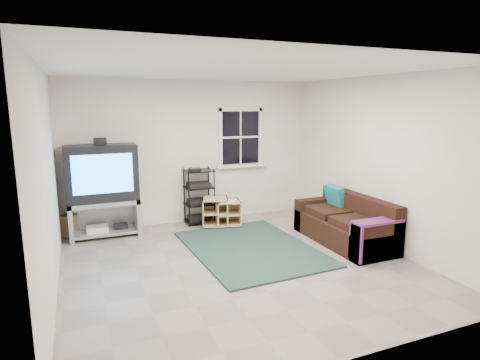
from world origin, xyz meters
name	(u,v)px	position (x,y,z in m)	size (l,w,h in m)	color
room	(240,141)	(0.95, 2.27, 1.48)	(4.60, 4.62, 4.60)	gray
tv_unit	(103,183)	(-1.61, 2.00, 0.90)	(1.12, 0.56, 1.64)	#9D9DA4
av_rack	(199,199)	(0.06, 2.09, 0.45)	(0.51, 0.37, 1.03)	black
side_table_left	(215,211)	(0.27, 1.81, 0.28)	(0.56, 0.56, 0.53)	tan
side_table_right	(228,211)	(0.48, 1.73, 0.27)	(0.51, 0.51, 0.49)	tan
sofa	(346,225)	(1.91, 0.20, 0.29)	(0.79, 1.79, 0.82)	black
shag_rug	(251,248)	(0.38, 0.49, 0.01)	(1.73, 2.38, 0.03)	black
paper_bag	(69,226)	(-2.17, 2.17, 0.19)	(0.26, 0.17, 0.37)	#A5784A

